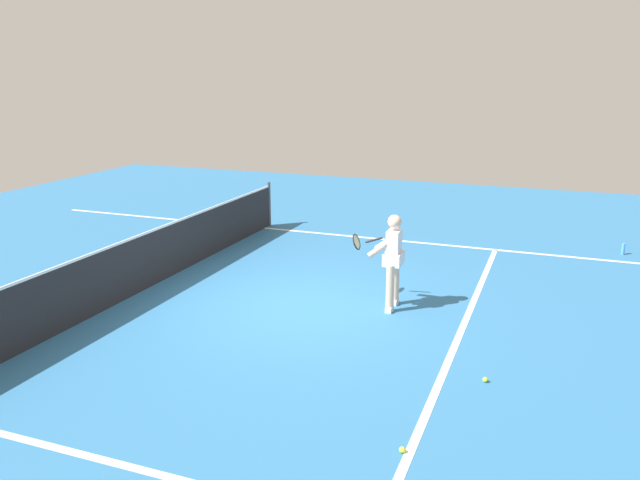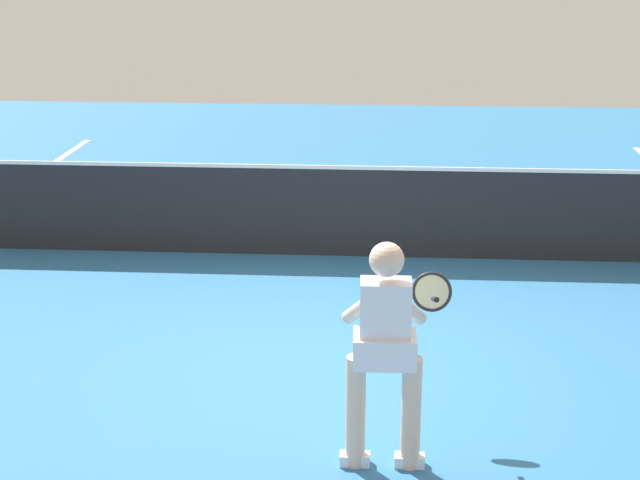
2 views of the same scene
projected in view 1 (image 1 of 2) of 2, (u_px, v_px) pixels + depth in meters
The scene contains 9 objects.
ground_plane at pixel (299, 306), 10.44m from camera, with size 25.38×25.38×0.00m, color teal.
service_line_marking at pixel (462, 328), 9.52m from camera, with size 9.27×0.10×0.01m, color white.
sideline_left_marking at pixel (116, 463), 6.25m from camera, with size 0.10×17.52×0.01m, color white.
sideline_right_marking at pixel (377, 239), 14.62m from camera, with size 0.10×17.52×0.01m, color white.
court_net at pixel (150, 258), 11.29m from camera, with size 9.95×0.08×1.09m.
tennis_player at pixel (392, 258), 10.17m from camera, with size 0.77×0.93×1.55m.
tennis_ball_near at pixel (485, 380), 7.88m from camera, with size 0.07×0.07×0.07m, color #D1E533.
tennis_ball_mid at pixel (402, 450), 6.42m from camera, with size 0.07×0.07×0.07m, color #D1E533.
water_bottle at pixel (623, 249), 13.33m from camera, with size 0.07×0.07×0.24m, color #4C9EE5.
Camera 1 is at (-9.03, -3.83, 3.74)m, focal length 35.72 mm.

